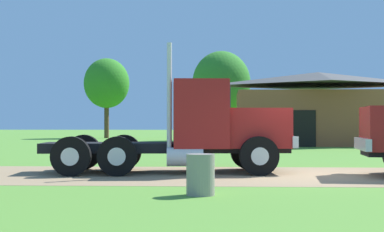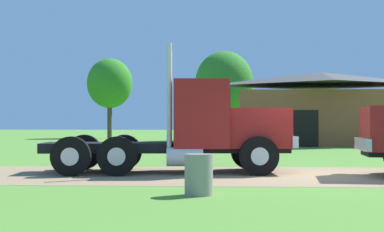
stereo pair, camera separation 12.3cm
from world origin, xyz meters
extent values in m
plane|color=#558B31|center=(0.00, 0.00, 0.00)|extent=(200.00, 200.00, 0.00)
cube|color=#967A58|center=(0.00, 0.00, 0.00)|extent=(120.00, 5.74, 0.01)
cube|color=black|center=(-3.88, 0.81, 0.73)|extent=(7.21, 2.12, 0.28)
cube|color=maroon|center=(-1.23, 1.04, 1.30)|extent=(1.94, 2.14, 1.14)
cube|color=silver|center=(-0.29, 1.12, 0.91)|extent=(0.35, 2.19, 0.32)
cube|color=maroon|center=(-2.88, 0.89, 1.70)|extent=(1.73, 2.40, 1.94)
cube|color=#2D3D4C|center=(-2.09, 0.96, 2.09)|extent=(0.20, 1.89, 0.85)
cylinder|color=silver|center=(-3.85, 1.72, 2.20)|extent=(0.14, 0.14, 2.94)
cylinder|color=silver|center=(-3.69, -0.08, 2.20)|extent=(0.14, 0.14, 2.94)
cylinder|color=silver|center=(-3.26, -0.14, 0.51)|extent=(1.04, 0.60, 0.52)
cylinder|color=black|center=(-1.41, 2.16, 0.54)|extent=(1.10, 0.39, 1.08)
cylinder|color=silver|center=(-1.43, 2.32, 0.54)|extent=(0.49, 0.08, 0.49)
cylinder|color=black|center=(-1.22, -0.10, 0.54)|extent=(1.10, 0.39, 1.08)
cylinder|color=silver|center=(-1.21, -0.26, 0.54)|extent=(0.49, 0.08, 0.49)
cylinder|color=black|center=(-6.52, 1.72, 0.54)|extent=(1.10, 0.39, 1.08)
cylinder|color=silver|center=(-6.54, 1.88, 0.54)|extent=(0.49, 0.08, 0.49)
cylinder|color=black|center=(-6.33, -0.54, 0.54)|extent=(1.10, 0.39, 1.08)
cylinder|color=silver|center=(-6.32, -0.70, 0.54)|extent=(0.49, 0.08, 0.49)
cylinder|color=black|center=(-5.28, 1.83, 0.54)|extent=(1.10, 0.39, 1.08)
cylinder|color=silver|center=(-5.29, 1.99, 0.54)|extent=(0.49, 0.08, 0.49)
cylinder|color=black|center=(-5.08, -0.43, 0.54)|extent=(1.10, 0.39, 1.08)
cylinder|color=silver|center=(-5.07, -0.59, 0.54)|extent=(0.49, 0.08, 0.49)
cube|color=silver|center=(1.59, -0.06, 0.87)|extent=(0.37, 2.18, 0.32)
cylinder|color=gray|center=(-2.68, -4.41, 0.41)|extent=(0.57, 0.57, 0.83)
cube|color=brown|center=(4.14, 21.98, 1.72)|extent=(10.63, 6.87, 3.45)
pyramid|color=#414141|center=(4.14, 21.98, 4.33)|extent=(11.16, 7.21, 0.88)
cube|color=black|center=(2.52, 18.59, 1.10)|extent=(1.80, 0.08, 2.20)
cylinder|color=#513823|center=(-12.96, 37.52, 1.73)|extent=(0.44, 0.44, 3.47)
ellipsoid|color=#307E21|center=(-12.96, 37.52, 5.17)|extent=(4.26, 4.26, 4.69)
cylinder|color=#513823|center=(-2.18, 30.74, 1.40)|extent=(0.44, 0.44, 2.79)
ellipsoid|color=#307A25|center=(-2.18, 30.74, 4.68)|extent=(4.73, 4.73, 5.20)
camera|label=1|loc=(-2.29, -15.89, 1.46)|focal=53.65mm
camera|label=2|loc=(-2.17, -15.89, 1.46)|focal=53.65mm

